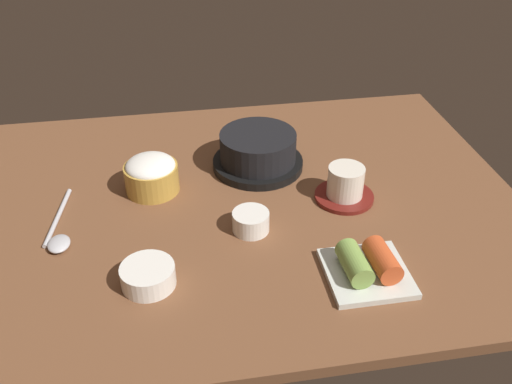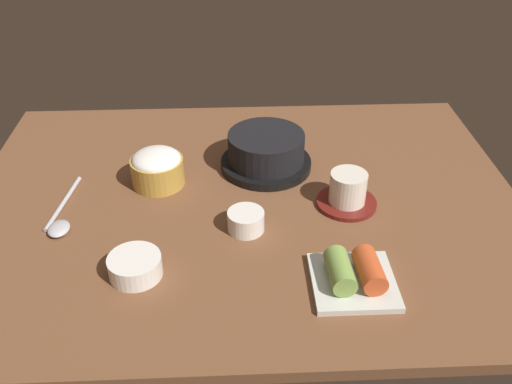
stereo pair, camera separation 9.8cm
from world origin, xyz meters
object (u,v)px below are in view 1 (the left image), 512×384
stone_pot (258,151)px  side_bowl_near (148,275)px  banchan_cup_center (252,221)px  kimchi_plate (368,267)px  tea_cup_with_saucer (345,185)px  spoon (59,235)px  rice_bowl (151,174)px

stone_pot → side_bowl_near: (-21.59, -29.92, -1.81)cm
banchan_cup_center → kimchi_plate: (15.36, -13.98, -0.07)cm
tea_cup_with_saucer → spoon: bearing=-176.5°
stone_pot → tea_cup_with_saucer: (13.57, -13.33, -0.72)cm
tea_cup_with_saucer → banchan_cup_center: size_ratio=1.73×
banchan_cup_center → spoon: size_ratio=0.34×
kimchi_plate → rice_bowl: bearing=137.6°
stone_pot → rice_bowl: stone_pot is taller
stone_pot → kimchi_plate: bearing=-72.0°
stone_pot → tea_cup_with_saucer: stone_pot is taller
rice_bowl → banchan_cup_center: 21.96cm
banchan_cup_center → kimchi_plate: bearing=-42.3°
rice_bowl → tea_cup_with_saucer: (34.13, -8.51, -0.67)cm
rice_bowl → banchan_cup_center: (16.14, -14.80, -1.66)cm
tea_cup_with_saucer → rice_bowl: bearing=166.0°
side_bowl_near → rice_bowl: bearing=87.6°
banchan_cup_center → rice_bowl: bearing=137.5°
kimchi_plate → stone_pot: bearing=108.0°
stone_pot → banchan_cup_center: 20.18cm
kimchi_plate → side_bowl_near: kimchi_plate is taller
rice_bowl → banchan_cup_center: bearing=-42.5°
spoon → side_bowl_near: bearing=-43.0°
tea_cup_with_saucer → kimchi_plate: 20.46cm
spoon → banchan_cup_center: bearing=-5.9°
banchan_cup_center → stone_pot: bearing=77.3°
tea_cup_with_saucer → spoon: (-49.70, -3.02, -2.25)cm
stone_pot → kimchi_plate: size_ratio=1.43×
rice_bowl → side_bowl_near: bearing=-92.4°
rice_bowl → side_bowl_near: rice_bowl is taller
spoon → stone_pot: bearing=24.3°
rice_bowl → kimchi_plate: (31.49, -28.78, -1.72)cm
kimchi_plate → side_bowl_near: size_ratio=1.52×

